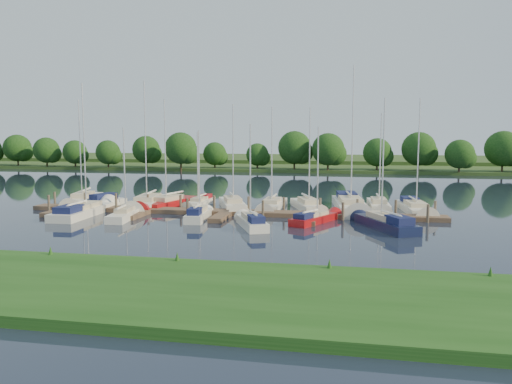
% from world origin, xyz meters
% --- Properties ---
extents(ground, '(260.00, 260.00, 0.00)m').
position_xyz_m(ground, '(0.00, 0.00, 0.00)').
color(ground, '#181E30').
rests_on(ground, ground).
extents(near_bank, '(90.00, 10.00, 0.50)m').
position_xyz_m(near_bank, '(0.00, -16.00, 0.25)').
color(near_bank, '#1A4513').
rests_on(near_bank, ground).
extents(dock, '(40.00, 6.00, 0.40)m').
position_xyz_m(dock, '(0.00, 7.31, 0.20)').
color(dock, '#4B372A').
rests_on(dock, ground).
extents(mooring_pilings, '(38.24, 2.84, 2.00)m').
position_xyz_m(mooring_pilings, '(0.00, 8.43, 0.60)').
color(mooring_pilings, '#473D33').
rests_on(mooring_pilings, ground).
extents(far_shore, '(180.00, 30.00, 0.60)m').
position_xyz_m(far_shore, '(0.00, 75.00, 0.30)').
color(far_shore, '#274119').
rests_on(far_shore, ground).
extents(distant_hill, '(220.00, 40.00, 1.40)m').
position_xyz_m(distant_hill, '(0.00, 100.00, 0.70)').
color(distant_hill, '#3C5927').
rests_on(distant_hill, ground).
extents(treeline, '(146.96, 9.46, 8.06)m').
position_xyz_m(treeline, '(4.93, 62.08, 4.02)').
color(treeline, '#38281C').
rests_on(treeline, ground).
extents(sailboat_n_0, '(3.85, 9.22, 11.73)m').
position_xyz_m(sailboat_n_0, '(-17.40, 12.10, 0.29)').
color(sailboat_n_0, silver).
rests_on(sailboat_n_0, ground).
extents(motorboat, '(3.49, 5.82, 1.65)m').
position_xyz_m(motorboat, '(-14.46, 10.82, 0.34)').
color(motorboat, silver).
rests_on(motorboat, ground).
extents(sailboat_n_2, '(3.68, 10.77, 13.48)m').
position_xyz_m(sailboat_n_2, '(-9.38, 10.94, 0.28)').
color(sailboat_n_2, silver).
rests_on(sailboat_n_2, ground).
extents(sailboat_n_3, '(4.00, 9.13, 11.58)m').
position_xyz_m(sailboat_n_3, '(-7.32, 11.38, 0.28)').
color(sailboat_n_3, maroon).
rests_on(sailboat_n_3, ground).
extents(sailboat_n_4, '(1.95, 6.36, 8.16)m').
position_xyz_m(sailboat_n_4, '(-4.35, 12.93, 0.31)').
color(sailboat_n_4, silver).
rests_on(sailboat_n_4, ground).
extents(sailboat_n_5, '(4.47, 8.51, 11.03)m').
position_xyz_m(sailboat_n_5, '(-0.36, 11.51, 0.28)').
color(sailboat_n_5, silver).
rests_on(sailboat_n_5, ground).
extents(sailboat_n_6, '(2.10, 8.41, 10.69)m').
position_xyz_m(sailboat_n_6, '(3.57, 12.28, 0.27)').
color(sailboat_n_6, silver).
rests_on(sailboat_n_6, ground).
extents(sailboat_n_7, '(4.17, 8.24, 10.65)m').
position_xyz_m(sailboat_n_7, '(7.28, 12.19, 0.28)').
color(sailboat_n_7, silver).
rests_on(sailboat_n_7, ground).
extents(sailboat_n_8, '(3.97, 11.91, 14.84)m').
position_xyz_m(sailboat_n_8, '(11.44, 13.28, 0.34)').
color(sailboat_n_8, silver).
rests_on(sailboat_n_8, ground).
extents(sailboat_n_9, '(2.15, 7.86, 10.09)m').
position_xyz_m(sailboat_n_9, '(14.29, 14.12, 0.28)').
color(sailboat_n_9, silver).
rests_on(sailboat_n_9, ground).
extents(sailboat_n_10, '(2.94, 9.10, 11.38)m').
position_xyz_m(sailboat_n_10, '(17.70, 12.70, 0.32)').
color(sailboat_n_10, silver).
rests_on(sailboat_n_10, ground).
extents(sailboat_s_0, '(2.73, 10.12, 12.74)m').
position_xyz_m(sailboat_s_0, '(-13.20, 4.99, 0.33)').
color(sailboat_s_0, silver).
rests_on(sailboat_s_0, ground).
extents(sailboat_s_1, '(2.24, 6.63, 8.56)m').
position_xyz_m(sailboat_s_1, '(-8.53, 3.78, 0.28)').
color(sailboat_s_1, silver).
rests_on(sailboat_s_1, ground).
extents(sailboat_s_2, '(1.97, 6.34, 8.35)m').
position_xyz_m(sailboat_s_2, '(-1.87, 4.65, 0.34)').
color(sailboat_s_2, silver).
rests_on(sailboat_s_2, ground).
extents(sailboat_s_3, '(3.77, 6.63, 8.81)m').
position_xyz_m(sailboat_s_3, '(3.47, 1.98, 0.33)').
color(sailboat_s_3, silver).
rests_on(sailboat_s_3, ground).
extents(sailboat_s_4, '(4.03, 6.47, 8.56)m').
position_xyz_m(sailboat_s_4, '(8.46, 5.07, 0.31)').
color(sailboat_s_4, maroon).
rests_on(sailboat_s_4, ground).
extents(sailboat_s_5, '(5.06, 8.26, 10.93)m').
position_xyz_m(sailboat_s_5, '(14.16, 3.48, 0.34)').
color(sailboat_s_5, '#101838').
rests_on(sailboat_s_5, ground).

